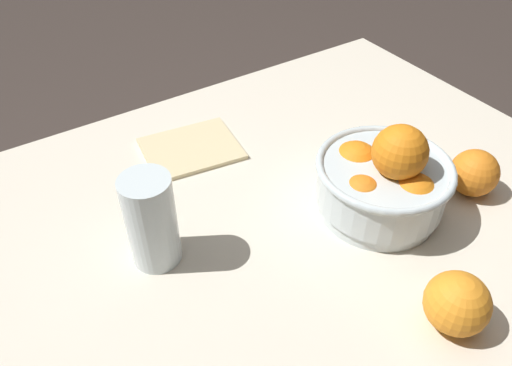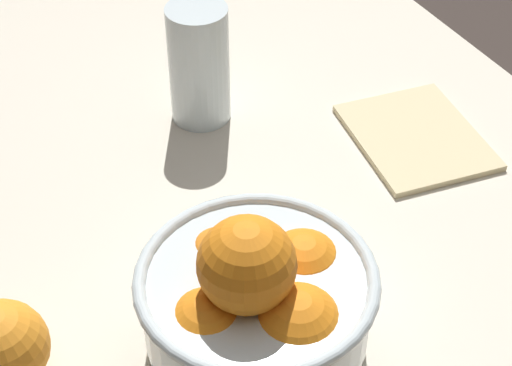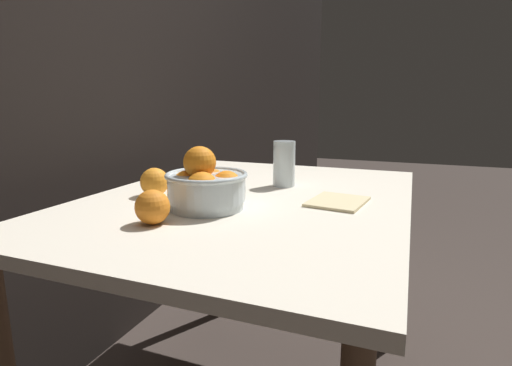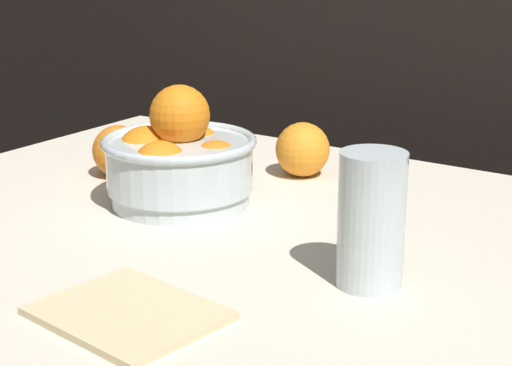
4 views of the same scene
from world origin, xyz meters
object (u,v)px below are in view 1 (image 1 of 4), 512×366
Objects in this scene: juice_glass at (152,224)px; orange_loose_front at (457,303)px; orange_loose_near_bowl at (474,173)px; fruit_bowl at (383,181)px.

juice_glass reaches higher than orange_loose_front.
orange_loose_near_bowl is 0.95× the size of orange_loose_front.
fruit_bowl is 0.36m from juice_glass.
fruit_bowl reaches higher than orange_loose_front.
fruit_bowl reaches higher than orange_loose_near_bowl.
orange_loose_near_bowl is at bearing 163.06° from juice_glass.
orange_loose_near_bowl is 0.28m from orange_loose_front.
juice_glass is at bearing -48.92° from orange_loose_front.
fruit_bowl is at bearing 163.47° from juice_glass.
juice_glass is at bearing -16.94° from orange_loose_near_bowl.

